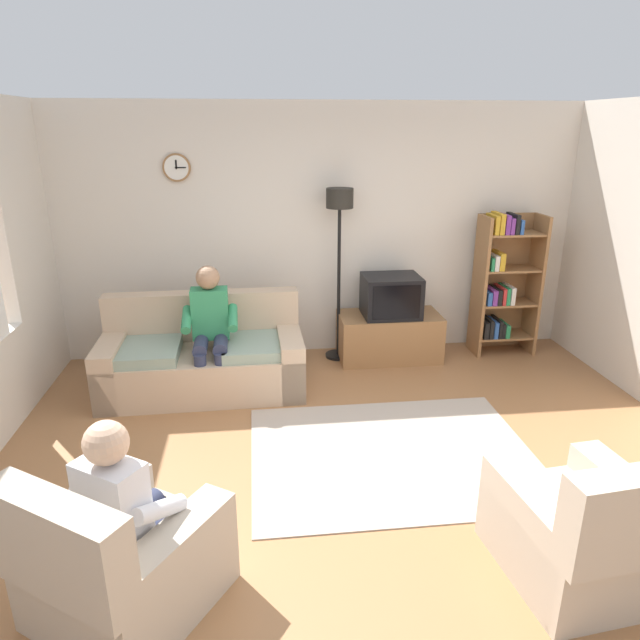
{
  "coord_description": "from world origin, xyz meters",
  "views": [
    {
      "loc": [
        -0.73,
        -3.41,
        2.44
      ],
      "look_at": [
        -0.22,
        0.9,
        0.94
      ],
      "focal_mm": 31.53,
      "sensor_mm": 36.0,
      "label": 1
    }
  ],
  "objects": [
    {
      "name": "ground_plane",
      "position": [
        0.0,
        0.0,
        0.0
      ],
      "size": [
        12.0,
        12.0,
        0.0
      ],
      "primitive_type": "plane",
      "color": "#9E6B42"
    },
    {
      "name": "back_wall_assembly",
      "position": [
        -0.0,
        2.66,
        1.35
      ],
      "size": [
        6.2,
        0.17,
        2.7
      ],
      "color": "silver",
      "rests_on": "ground_plane"
    },
    {
      "name": "couch",
      "position": [
        -1.27,
        1.69,
        0.31
      ],
      "size": [
        1.91,
        0.91,
        0.9
      ],
      "color": "tan",
      "rests_on": "ground_plane"
    },
    {
      "name": "tv_stand",
      "position": [
        0.7,
        2.25,
        0.25
      ],
      "size": [
        1.1,
        0.56,
        0.51
      ],
      "color": "olive",
      "rests_on": "ground_plane"
    },
    {
      "name": "tv",
      "position": [
        0.7,
        2.23,
        0.73
      ],
      "size": [
        0.6,
        0.49,
        0.44
      ],
      "color": "black",
      "rests_on": "tv_stand"
    },
    {
      "name": "bookshelf",
      "position": [
        1.98,
        2.32,
        0.81
      ],
      "size": [
        0.68,
        0.36,
        1.59
      ],
      "color": "olive",
      "rests_on": "ground_plane"
    },
    {
      "name": "floor_lamp",
      "position": [
        0.15,
        2.35,
        1.45
      ],
      "size": [
        0.28,
        0.28,
        1.85
      ],
      "color": "black",
      "rests_on": "ground_plane"
    },
    {
      "name": "armchair_near_window",
      "position": [
        -1.48,
        -0.96,
        0.29
      ],
      "size": [
        1.16,
        1.18,
        0.9
      ],
      "color": "#BCAD99",
      "rests_on": "ground_plane"
    },
    {
      "name": "armchair_near_bookshelf",
      "position": [
        1.04,
        -1.02,
        0.29
      ],
      "size": [
        0.89,
        0.96,
        0.9
      ],
      "color": "#BCAD99",
      "rests_on": "ground_plane"
    },
    {
      "name": "area_rug",
      "position": [
        0.28,
        0.32,
        0.01
      ],
      "size": [
        2.2,
        1.7,
        0.01
      ],
      "primitive_type": "cube",
      "color": "#AD9E8E",
      "rests_on": "ground_plane"
    },
    {
      "name": "person_on_couch",
      "position": [
        -1.17,
        1.58,
        0.7
      ],
      "size": [
        0.52,
        0.54,
        1.24
      ],
      "color": "#338C59",
      "rests_on": "ground_plane"
    },
    {
      "name": "person_in_left_armchair",
      "position": [
        -1.43,
        -0.89,
        0.6
      ],
      "size": [
        0.61,
        0.64,
        1.12
      ],
      "color": "silver",
      "rests_on": "ground_plane"
    }
  ]
}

